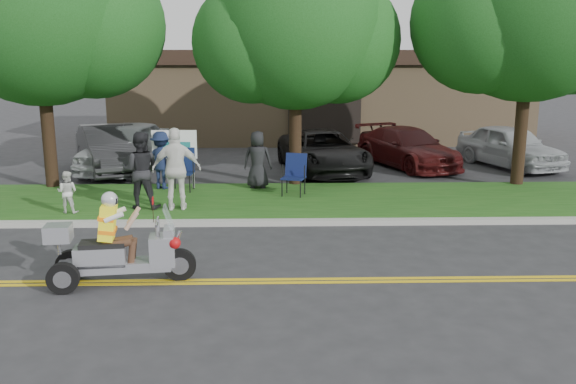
{
  "coord_description": "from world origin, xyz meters",
  "views": [
    {
      "loc": [
        -0.16,
        -10.32,
        3.77
      ],
      "look_at": [
        0.16,
        2.0,
        1.01
      ],
      "focal_mm": 38.0,
      "sensor_mm": 36.0,
      "label": 1
    }
  ],
  "objects_px": {
    "parked_car_right": "(408,148)",
    "trike_scooter": "(115,252)",
    "spectator_adult_right": "(177,169)",
    "parked_car_mid": "(323,152)",
    "parked_car_far_right": "(510,146)",
    "lawn_chair_b": "(183,166)",
    "spectator_adult_mid": "(141,170)",
    "lawn_chair_a": "(295,172)",
    "parked_car_far_left": "(127,146)",
    "parked_car_left": "(110,149)"
  },
  "relations": [
    {
      "from": "spectator_adult_mid",
      "to": "spectator_adult_right",
      "type": "height_order",
      "value": "spectator_adult_right"
    },
    {
      "from": "parked_car_far_left",
      "to": "parked_car_right",
      "type": "distance_m",
      "value": 9.52
    },
    {
      "from": "parked_car_left",
      "to": "parked_car_far_right",
      "type": "distance_m",
      "value": 13.51
    },
    {
      "from": "parked_car_right",
      "to": "parked_car_left",
      "type": "bearing_deg",
      "value": 163.0
    },
    {
      "from": "lawn_chair_b",
      "to": "parked_car_far_left",
      "type": "height_order",
      "value": "parked_car_far_left"
    },
    {
      "from": "parked_car_right",
      "to": "parked_car_far_right",
      "type": "height_order",
      "value": "parked_car_far_right"
    },
    {
      "from": "lawn_chair_b",
      "to": "parked_car_left",
      "type": "bearing_deg",
      "value": 136.85
    },
    {
      "from": "parked_car_far_left",
      "to": "parked_car_left",
      "type": "bearing_deg",
      "value": -143.28
    },
    {
      "from": "lawn_chair_a",
      "to": "parked_car_far_left",
      "type": "height_order",
      "value": "parked_car_far_left"
    },
    {
      "from": "spectator_adult_mid",
      "to": "parked_car_right",
      "type": "xyz_separation_m",
      "value": [
        7.86,
        6.1,
        -0.38
      ]
    },
    {
      "from": "spectator_adult_right",
      "to": "parked_car_mid",
      "type": "relative_size",
      "value": 0.41
    },
    {
      "from": "parked_car_mid",
      "to": "spectator_adult_right",
      "type": "bearing_deg",
      "value": -137.08
    },
    {
      "from": "lawn_chair_b",
      "to": "lawn_chair_a",
      "type": "bearing_deg",
      "value": -6.87
    },
    {
      "from": "trike_scooter",
      "to": "parked_car_far_left",
      "type": "bearing_deg",
      "value": 94.93
    },
    {
      "from": "lawn_chair_a",
      "to": "parked_car_right",
      "type": "relative_size",
      "value": 0.24
    },
    {
      "from": "parked_car_mid",
      "to": "parked_car_right",
      "type": "height_order",
      "value": "parked_car_mid"
    },
    {
      "from": "parked_car_far_left",
      "to": "parked_car_mid",
      "type": "height_order",
      "value": "parked_car_far_left"
    },
    {
      "from": "spectator_adult_right",
      "to": "parked_car_far_left",
      "type": "relative_size",
      "value": 0.41
    },
    {
      "from": "lawn_chair_b",
      "to": "spectator_adult_right",
      "type": "distance_m",
      "value": 2.28
    },
    {
      "from": "parked_car_right",
      "to": "trike_scooter",
      "type": "bearing_deg",
      "value": -145.25
    },
    {
      "from": "lawn_chair_b",
      "to": "parked_car_right",
      "type": "height_order",
      "value": "parked_car_right"
    },
    {
      "from": "lawn_chair_a",
      "to": "parked_car_mid",
      "type": "distance_m",
      "value": 3.93
    },
    {
      "from": "spectator_adult_mid",
      "to": "spectator_adult_right",
      "type": "relative_size",
      "value": 0.95
    },
    {
      "from": "trike_scooter",
      "to": "parked_car_left",
      "type": "xyz_separation_m",
      "value": [
        -2.69,
        10.14,
        0.21
      ]
    },
    {
      "from": "parked_car_mid",
      "to": "parked_car_far_right",
      "type": "bearing_deg",
      "value": -4.35
    },
    {
      "from": "parked_car_far_left",
      "to": "parked_car_left",
      "type": "height_order",
      "value": "parked_car_far_left"
    },
    {
      "from": "parked_car_far_right",
      "to": "lawn_chair_a",
      "type": "bearing_deg",
      "value": -167.76
    },
    {
      "from": "spectator_adult_right",
      "to": "parked_car_right",
      "type": "bearing_deg",
      "value": -143.19
    },
    {
      "from": "lawn_chair_a",
      "to": "spectator_adult_right",
      "type": "distance_m",
      "value": 3.33
    },
    {
      "from": "spectator_adult_right",
      "to": "lawn_chair_b",
      "type": "bearing_deg",
      "value": -90.32
    },
    {
      "from": "trike_scooter",
      "to": "parked_car_far_left",
      "type": "xyz_separation_m",
      "value": [
        -2.19,
        10.39,
        0.27
      ]
    },
    {
      "from": "trike_scooter",
      "to": "spectator_adult_mid",
      "type": "bearing_deg",
      "value": 89.59
    },
    {
      "from": "trike_scooter",
      "to": "lawn_chair_b",
      "type": "height_order",
      "value": "trike_scooter"
    },
    {
      "from": "spectator_adult_mid",
      "to": "lawn_chair_a",
      "type": "bearing_deg",
      "value": -156.38
    },
    {
      "from": "parked_car_left",
      "to": "lawn_chair_a",
      "type": "bearing_deg",
      "value": -56.94
    },
    {
      "from": "parked_car_right",
      "to": "parked_car_mid",
      "type": "bearing_deg",
      "value": 174.82
    },
    {
      "from": "spectator_adult_right",
      "to": "parked_car_right",
      "type": "relative_size",
      "value": 0.43
    },
    {
      "from": "lawn_chair_b",
      "to": "parked_car_mid",
      "type": "bearing_deg",
      "value": 42.11
    },
    {
      "from": "parked_car_mid",
      "to": "lawn_chair_b",
      "type": "bearing_deg",
      "value": -153.71
    },
    {
      "from": "spectator_adult_mid",
      "to": "parked_car_far_right",
      "type": "relative_size",
      "value": 0.44
    },
    {
      "from": "spectator_adult_mid",
      "to": "parked_car_mid",
      "type": "distance_m",
      "value": 7.15
    },
    {
      "from": "spectator_adult_mid",
      "to": "parked_car_right",
      "type": "height_order",
      "value": "spectator_adult_mid"
    },
    {
      "from": "lawn_chair_a",
      "to": "lawn_chair_b",
      "type": "xyz_separation_m",
      "value": [
        -3.09,
        0.67,
        0.04
      ]
    },
    {
      "from": "spectator_adult_mid",
      "to": "parked_car_far_left",
      "type": "height_order",
      "value": "spectator_adult_mid"
    },
    {
      "from": "spectator_adult_right",
      "to": "spectator_adult_mid",
      "type": "bearing_deg",
      "value": -13.33
    },
    {
      "from": "parked_car_far_left",
      "to": "spectator_adult_right",
      "type": "bearing_deg",
      "value": -55.92
    },
    {
      "from": "lawn_chair_a",
      "to": "parked_car_left",
      "type": "xyz_separation_m",
      "value": [
        -5.94,
        3.88,
        0.05
      ]
    },
    {
      "from": "spectator_adult_right",
      "to": "parked_car_mid",
      "type": "distance_m",
      "value": 6.68
    },
    {
      "from": "parked_car_mid",
      "to": "parked_car_right",
      "type": "relative_size",
      "value": 1.06
    },
    {
      "from": "parked_car_right",
      "to": "lawn_chair_b",
      "type": "bearing_deg",
      "value": -172.34
    }
  ]
}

